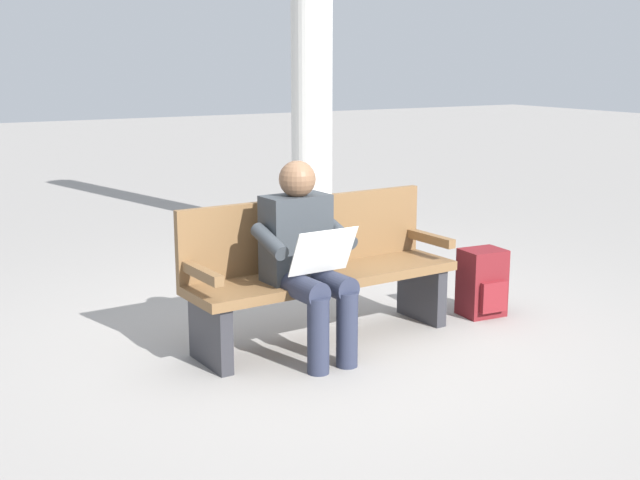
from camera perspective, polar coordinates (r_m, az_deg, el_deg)
The scene contains 5 objects.
ground_plane at distance 5.37m, azimuth 0.30°, elevation -6.88°, with size 40.00×40.00×0.00m, color gray.
bench_near at distance 5.29m, azimuth -0.12°, elevation -1.97°, with size 1.83×0.59×0.90m.
person_seated at distance 4.93m, azimuth -0.97°, elevation -1.01°, with size 0.59×0.59×1.18m.
backpack at distance 5.92m, azimuth 11.07°, elevation -2.91°, with size 0.30×0.29×0.47m.
support_pillar at distance 8.26m, azimuth -0.58°, elevation 13.62°, with size 0.40×0.40×3.90m, color silver.
Camera 1 is at (2.54, 4.38, 1.77)m, focal length 46.75 mm.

